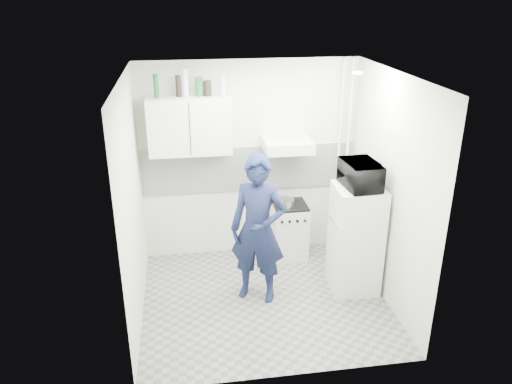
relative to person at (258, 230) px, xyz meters
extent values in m
plane|color=slate|center=(0.06, -0.10, -0.87)|extent=(2.80, 2.80, 0.00)
plane|color=white|center=(0.06, -0.10, 1.73)|extent=(2.80, 2.80, 0.00)
plane|color=silver|center=(0.06, 1.15, 0.43)|extent=(2.80, 0.00, 2.80)
plane|color=silver|center=(-1.34, -0.10, 0.43)|extent=(0.00, 2.60, 2.60)
plane|color=silver|center=(1.46, -0.10, 0.43)|extent=(0.00, 2.60, 2.60)
imported|color=#121936|center=(0.00, 0.00, 0.00)|extent=(0.75, 0.64, 1.75)
cube|color=silver|center=(0.57, 0.90, -0.51)|extent=(0.46, 0.46, 0.73)
cube|color=silver|center=(1.16, 0.02, -0.22)|extent=(0.57, 0.57, 1.31)
cube|color=black|center=(0.57, 0.90, -0.13)|extent=(0.44, 0.44, 0.03)
cylinder|color=silver|center=(0.51, 0.83, -0.06)|extent=(0.19, 0.19, 0.11)
imported|color=black|center=(1.16, 0.02, 0.59)|extent=(0.56, 0.40, 0.30)
cylinder|color=#144C1E|center=(-1.05, 0.98, 1.46)|extent=(0.06, 0.06, 0.27)
cylinder|color=black|center=(-0.79, 0.98, 1.45)|extent=(0.06, 0.06, 0.25)
cylinder|color=#B2B7BC|center=(-0.71, 0.98, 1.49)|extent=(0.08, 0.08, 0.33)
cylinder|color=#144C1E|center=(-0.55, 0.98, 1.44)|extent=(0.09, 0.09, 0.22)
cylinder|color=black|center=(-0.46, 0.98, 1.42)|extent=(0.09, 0.09, 0.18)
cylinder|color=#B2B7BC|center=(-0.27, 0.98, 1.46)|extent=(0.07, 0.07, 0.27)
cube|color=silver|center=(-0.69, 0.98, 0.98)|extent=(1.00, 0.35, 0.70)
cube|color=silver|center=(0.51, 0.90, 0.70)|extent=(0.60, 0.50, 0.14)
cube|color=white|center=(0.06, 1.14, 0.33)|extent=(2.74, 0.03, 0.60)
cylinder|color=silver|center=(1.36, 1.07, 0.43)|extent=(0.05, 0.05, 2.60)
cylinder|color=silver|center=(1.24, 1.07, 0.43)|extent=(0.04, 0.04, 2.60)
cylinder|color=white|center=(1.06, 0.10, 1.70)|extent=(0.10, 0.10, 0.02)
camera|label=1|loc=(-0.78, -4.95, 2.52)|focal=35.00mm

